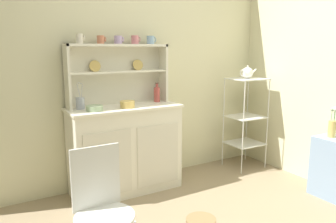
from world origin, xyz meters
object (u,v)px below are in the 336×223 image
porcelain_teapot (247,73)px  flower_vase (332,126)px  hutch_shelf_unit (117,69)px  utensil_jar (80,103)px  hutch_cabinet (125,148)px  bakers_rack (246,113)px  bowl_mixing_large (95,108)px  jam_bottle (157,94)px  cup_cream_0 (80,39)px  wire_chair (101,203)px

porcelain_teapot → flower_vase: bearing=-81.0°
hutch_shelf_unit → utensil_jar: (-0.41, -0.08, -0.30)m
hutch_cabinet → bakers_rack: size_ratio=1.02×
porcelain_teapot → flower_vase: (0.16, -1.01, -0.45)m
bowl_mixing_large → jam_bottle: (0.73, 0.16, 0.06)m
bakers_rack → jam_bottle: size_ratio=5.28×
jam_bottle → flower_vase: size_ratio=0.69×
cup_cream_0 → bowl_mixing_large: cup_cream_0 is taller
jam_bottle → flower_vase: jam_bottle is taller
wire_chair → utensil_jar: bearing=46.0°
bakers_rack → jam_bottle: 1.16m
hutch_cabinet → hutch_shelf_unit: bearing=90.0°
jam_bottle → hutch_shelf_unit: bearing=169.4°
jam_bottle → flower_vase: (1.27, -1.19, -0.26)m
hutch_shelf_unit → bowl_mixing_large: hutch_shelf_unit is taller
wire_chair → porcelain_teapot: 2.50m
cup_cream_0 → bowl_mixing_large: (0.05, -0.20, -0.62)m
hutch_shelf_unit → flower_vase: 2.17m
hutch_cabinet → wire_chair: hutch_cabinet is taller
bakers_rack → jam_bottle: (-1.11, 0.18, 0.28)m
wire_chair → utensil_jar: utensil_jar is taller
hutch_shelf_unit → wire_chair: size_ratio=1.22×
hutch_cabinet → hutch_shelf_unit: 0.80m
hutch_shelf_unit → bakers_rack: hutch_shelf_unit is taller
hutch_shelf_unit → utensil_jar: bearing=-168.3°
hutch_shelf_unit → jam_bottle: size_ratio=5.03×
cup_cream_0 → utensil_jar: size_ratio=0.36×
bakers_rack → bowl_mixing_large: (-1.85, 0.02, 0.22)m
bowl_mixing_large → porcelain_teapot: (1.85, -0.02, 0.25)m
bakers_rack → flower_vase: (0.16, -1.01, 0.02)m
hutch_shelf_unit → cup_cream_0: cup_cream_0 is taller
bowl_mixing_large → porcelain_teapot: porcelain_teapot is taller
bakers_rack → wire_chair: size_ratio=1.28×
jam_bottle → porcelain_teapot: (1.11, -0.18, 0.19)m
bowl_mixing_large → utensil_jar: bearing=119.7°
hutch_cabinet → cup_cream_0: (-0.37, 0.12, 1.07)m
bowl_mixing_large → porcelain_teapot: size_ratio=0.69×
hutch_shelf_unit → porcelain_teapot: hutch_shelf_unit is taller
hutch_shelf_unit → bakers_rack: bearing=-9.5°
hutch_cabinet → flower_vase: bearing=-33.1°
hutch_cabinet → utensil_jar: utensil_jar is taller
hutch_cabinet → jam_bottle: size_ratio=5.39×
hutch_shelf_unit → utensil_jar: 0.51m
wire_chair → jam_bottle: size_ratio=4.13×
hutch_cabinet → hutch_shelf_unit: (0.00, 0.16, 0.78)m
cup_cream_0 → bakers_rack: bearing=-6.4°
hutch_cabinet → porcelain_teapot: bearing=-3.4°
hutch_shelf_unit → wire_chair: (-0.65, -1.31, -0.71)m
utensil_jar → porcelain_teapot: porcelain_teapot is taller
wire_chair → porcelain_teapot: porcelain_teapot is taller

